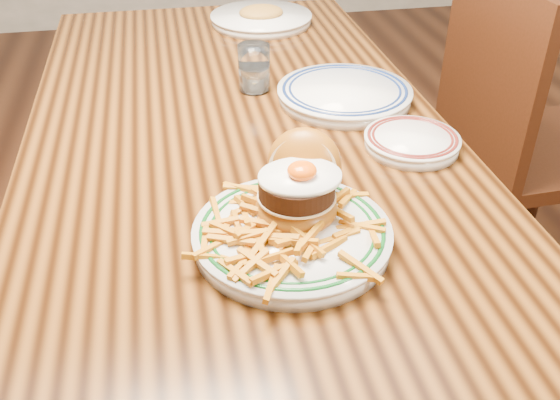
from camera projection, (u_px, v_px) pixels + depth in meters
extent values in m
plane|color=black|center=(247.00, 364.00, 1.72)|extent=(6.00, 6.00, 0.00)
cube|color=black|center=(237.00, 130.00, 1.31)|extent=(0.85, 1.60, 0.05)
cylinder|color=black|center=(102.00, 139.00, 2.07)|extent=(0.07, 0.07, 0.70)
cylinder|color=black|center=(316.00, 120.00, 2.18)|extent=(0.07, 0.07, 0.70)
cube|color=#37170B|center=(536.00, 152.00, 1.78)|extent=(0.46, 0.46, 0.04)
cube|color=#37170B|center=(490.00, 73.00, 1.60)|extent=(0.05, 0.44, 0.48)
cylinder|color=#37170B|center=(539.00, 180.00, 2.10)|extent=(0.04, 0.04, 0.43)
cylinder|color=#37170B|center=(435.00, 194.00, 2.03)|extent=(0.04, 0.04, 0.43)
cylinder|color=#37170B|center=(494.00, 268.00, 1.72)|extent=(0.04, 0.04, 0.43)
cylinder|color=white|center=(292.00, 238.00, 0.94)|extent=(0.29, 0.29, 0.02)
cylinder|color=white|center=(292.00, 231.00, 0.93)|extent=(0.30, 0.30, 0.01)
torus|color=#0C4817|center=(292.00, 229.00, 0.93)|extent=(0.28, 0.28, 0.01)
torus|color=#0C4817|center=(292.00, 229.00, 0.93)|extent=(0.25, 0.25, 0.01)
ellipsoid|color=#935B13|center=(296.00, 208.00, 0.95)|extent=(0.13, 0.13, 0.06)
cylinder|color=#DEBE8B|center=(297.00, 196.00, 0.94)|extent=(0.12, 0.12, 0.00)
cylinder|color=black|center=(297.00, 187.00, 0.93)|extent=(0.12, 0.12, 0.03)
ellipsoid|color=white|center=(300.00, 177.00, 0.92)|extent=(0.13, 0.10, 0.01)
ellipsoid|color=#EF5204|center=(302.00, 171.00, 0.91)|extent=(0.04, 0.04, 0.02)
ellipsoid|color=#935B13|center=(304.00, 165.00, 0.99)|extent=(0.15, 0.14, 0.13)
cylinder|color=#DEBE8B|center=(302.00, 172.00, 0.98)|extent=(0.12, 0.08, 0.11)
cylinder|color=white|center=(412.00, 144.00, 1.19)|extent=(0.18, 0.18, 0.02)
cylinder|color=white|center=(412.00, 138.00, 1.18)|extent=(0.18, 0.18, 0.01)
torus|color=#5A1914|center=(412.00, 137.00, 1.18)|extent=(0.17, 0.17, 0.01)
torus|color=#5A1914|center=(412.00, 137.00, 1.18)|extent=(0.15, 0.15, 0.01)
cube|color=silver|center=(421.00, 134.00, 1.19)|extent=(0.10, 0.08, 0.00)
cylinder|color=white|center=(344.00, 96.00, 1.37)|extent=(0.29, 0.29, 0.02)
cylinder|color=white|center=(345.00, 90.00, 1.36)|extent=(0.29, 0.29, 0.01)
torus|color=navy|center=(345.00, 89.00, 1.36)|extent=(0.27, 0.27, 0.01)
torus|color=navy|center=(345.00, 89.00, 1.36)|extent=(0.25, 0.25, 0.01)
cylinder|color=white|center=(254.00, 68.00, 1.39)|extent=(0.07, 0.07, 0.11)
cylinder|color=silver|center=(254.00, 78.00, 1.41)|extent=(0.06, 0.06, 0.05)
cylinder|color=white|center=(261.00, 20.00, 1.80)|extent=(0.29, 0.29, 0.02)
cylinder|color=white|center=(261.00, 15.00, 1.80)|extent=(0.29, 0.29, 0.01)
ellipsoid|color=#B58333|center=(261.00, 12.00, 1.79)|extent=(0.13, 0.11, 0.04)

